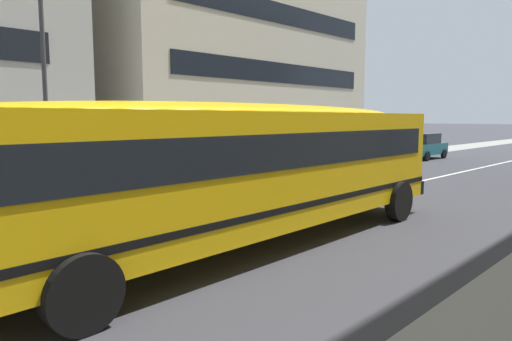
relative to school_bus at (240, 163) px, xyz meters
name	(u,v)px	position (x,y,z in m)	size (l,w,h in m)	color
ground_plane	(302,208)	(4.17, 1.68, -1.74)	(400.00, 400.00, 0.00)	#38383D
sidewalk_far	(161,183)	(4.17, 9.00, -1.73)	(120.00, 3.00, 0.01)	gray
lane_centreline	(302,207)	(4.17, 1.68, -1.74)	(110.00, 0.16, 0.01)	silver
school_bus	(240,163)	(0.00, 0.00, 0.00)	(13.15, 3.12, 2.93)	yellow
parked_car_white_mid_block	(294,159)	(9.19, 6.14, -0.90)	(3.94, 1.97, 1.64)	silver
parked_car_teal_under_tree	(423,146)	(22.31, 6.26, -0.90)	(3.91, 1.90, 1.64)	#195B66
street_lamp	(44,64)	(-0.51, 8.30, 2.57)	(0.44, 0.44, 6.80)	#38383D
apartment_block_far_centre	(217,2)	(13.25, 15.81, 8.11)	(17.67, 10.66, 19.70)	beige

